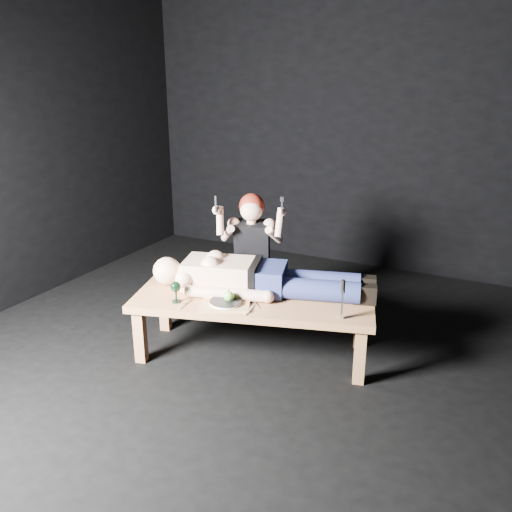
% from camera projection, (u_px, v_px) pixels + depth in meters
% --- Properties ---
extents(ground, '(5.00, 5.00, 0.00)m').
position_uv_depth(ground, '(264.00, 374.00, 3.67)').
color(ground, black).
rests_on(ground, ground).
extents(back_wall, '(5.00, 0.00, 5.00)m').
position_uv_depth(back_wall, '(374.00, 123.00, 5.30)').
color(back_wall, black).
rests_on(back_wall, ground).
extents(table, '(1.82, 1.09, 0.45)m').
position_uv_depth(table, '(253.00, 326.00, 3.88)').
color(table, '#9F7045').
rests_on(table, ground).
extents(lying_man, '(1.84, 1.01, 0.27)m').
position_uv_depth(lying_man, '(263.00, 274.00, 3.86)').
color(lying_man, beige).
rests_on(lying_man, table).
extents(kneeling_woman, '(0.80, 0.84, 1.13)m').
position_uv_depth(kneeling_woman, '(253.00, 255.00, 4.33)').
color(kneeling_woman, black).
rests_on(kneeling_woman, ground).
extents(serving_tray, '(0.40, 0.36, 0.02)m').
position_uv_depth(serving_tray, '(226.00, 305.00, 3.66)').
color(serving_tray, tan).
rests_on(serving_tray, table).
extents(plate, '(0.29, 0.29, 0.02)m').
position_uv_depth(plate, '(226.00, 302.00, 3.66)').
color(plate, white).
rests_on(plate, serving_tray).
extents(apple, '(0.07, 0.07, 0.07)m').
position_uv_depth(apple, '(229.00, 296.00, 3.64)').
color(apple, green).
rests_on(apple, plate).
extents(goblet, '(0.09, 0.09, 0.15)m').
position_uv_depth(goblet, '(176.00, 292.00, 3.70)').
color(goblet, black).
rests_on(goblet, table).
extents(fork_flat, '(0.03, 0.18, 0.01)m').
position_uv_depth(fork_flat, '(185.00, 304.00, 3.69)').
color(fork_flat, '#B2B2B7').
rests_on(fork_flat, table).
extents(knife_flat, '(0.04, 0.18, 0.01)m').
position_uv_depth(knife_flat, '(250.00, 310.00, 3.60)').
color(knife_flat, '#B2B2B7').
rests_on(knife_flat, table).
extents(spoon_flat, '(0.14, 0.14, 0.01)m').
position_uv_depth(spoon_flat, '(254.00, 303.00, 3.71)').
color(spoon_flat, '#B2B2B7').
rests_on(spoon_flat, table).
extents(carving_knife, '(0.04, 0.05, 0.27)m').
position_uv_depth(carving_knife, '(342.00, 300.00, 3.43)').
color(carving_knife, '#B2B2B7').
rests_on(carving_knife, table).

